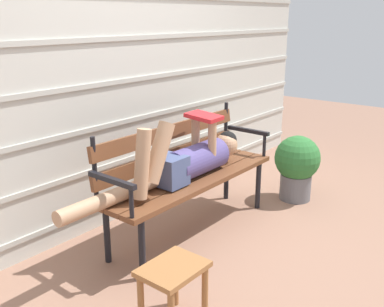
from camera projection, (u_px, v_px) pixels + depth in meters
name	position (u px, v px, depth m)	size (l,w,h in m)	color
ground_plane	(211.00, 238.00, 3.34)	(12.00, 12.00, 0.00)	#936B56
house_siding	(127.00, 59.00, 3.46)	(5.28, 0.08, 2.58)	beige
park_bench	(185.00, 169.00, 3.34)	(1.61, 0.44, 0.89)	brown
reclining_person	(185.00, 160.00, 3.21)	(1.68, 0.26, 0.51)	#514784
footstool	(173.00, 280.00, 2.33)	(0.35, 0.27, 0.36)	#9E6638
potted_plant	(297.00, 164.00, 3.97)	(0.41, 0.41, 0.60)	slate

